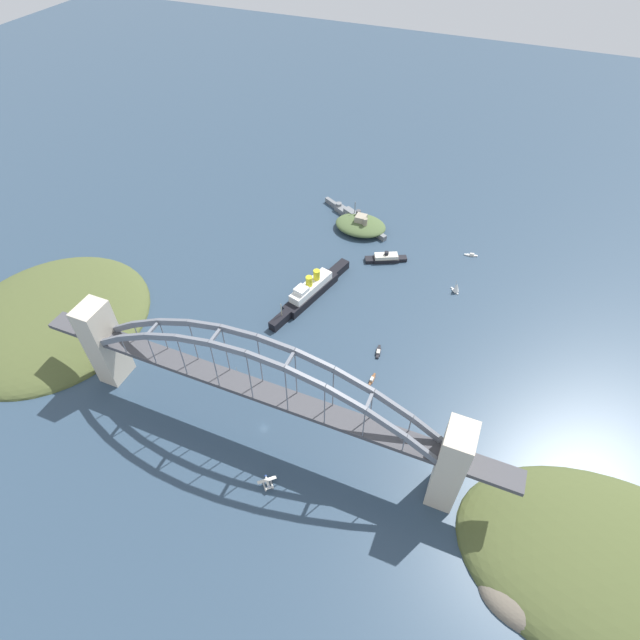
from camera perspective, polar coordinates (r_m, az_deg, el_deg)
The scene contains 15 objects.
ground_plane at distance 274.60m, azimuth -6.44°, elevation -12.13°, with size 1400.00×1400.00×0.00m, color #2D4256.
harbor_arch_bridge at distance 249.44m, azimuth -7.01°, elevation -8.39°, with size 251.73×16.93×68.39m.
headland_west_shore at distance 366.95m, azimuth -28.63°, elevation -0.14°, with size 121.06×129.25×21.74m.
headland_east_shore at distance 274.05m, azimuth 31.01°, elevation -23.92°, with size 144.77×93.75×27.16m.
ocean_liner at distance 335.38m, azimuth -1.00°, elevation 3.41°, with size 26.43×79.49×18.71m.
naval_cruiser at distance 408.06m, azimuth 4.01°, elevation 11.61°, with size 63.68×37.18×17.10m.
harbor_ferry_steamer at distance 369.69m, azimuth 7.51°, elevation 7.04°, with size 29.96×18.60×7.92m.
fort_island_mid_harbor at distance 397.48m, azimuth 4.66°, elevation 10.77°, with size 39.98×30.39×13.66m.
seaplane_taxiing_near_bridge at distance 256.61m, azimuth -6.02°, elevation -17.98°, with size 8.50×8.44×5.12m.
small_boat_0 at distance 291.98m, azimuth 5.97°, elevation -6.77°, with size 2.24×9.40×2.23m.
small_boat_1 at distance 388.55m, azimuth 16.90°, elevation 7.13°, with size 9.62×3.00×2.17m.
small_boat_2 at distance 293.11m, azimuth -9.66°, elevation -6.05°, with size 5.52×6.98×8.51m.
small_boat_3 at distance 305.63m, azimuth 6.68°, elevation -3.63°, with size 3.61×10.44×2.23m.
small_boat_4 at distance 351.97m, azimuth 15.32°, elevation 3.60°, with size 6.87×6.55×8.87m.
channel_marker_buoy at distance 307.84m, azimuth -9.71°, elevation -3.55°, with size 2.20×2.20×2.75m.
Camera 1 is at (83.29, -122.31, 231.32)m, focal length 28.00 mm.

